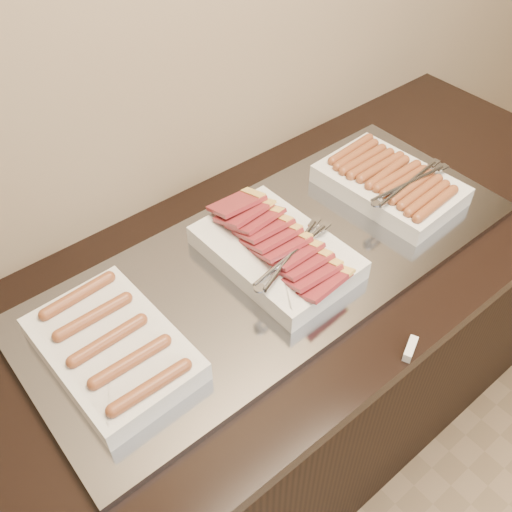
% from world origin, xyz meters
% --- Properties ---
extents(counter, '(2.06, 0.76, 0.90)m').
position_xyz_m(counter, '(0.00, 2.13, 0.45)').
color(counter, black).
rests_on(counter, ground).
extents(warming_tray, '(1.20, 0.50, 0.02)m').
position_xyz_m(warming_tray, '(0.01, 2.13, 0.91)').
color(warming_tray, '#8E919B').
rests_on(warming_tray, counter).
extents(dish_left, '(0.24, 0.35, 0.07)m').
position_xyz_m(dish_left, '(-0.42, 2.13, 0.95)').
color(dish_left, silver).
rests_on(dish_left, warming_tray).
extents(dish_center, '(0.27, 0.39, 0.10)m').
position_xyz_m(dish_center, '(0.00, 2.13, 0.96)').
color(dish_center, silver).
rests_on(dish_center, warming_tray).
extents(dish_right, '(0.27, 0.36, 0.08)m').
position_xyz_m(dish_right, '(0.39, 2.13, 0.95)').
color(dish_right, silver).
rests_on(dish_right, warming_tray).
extents(label_holder, '(0.06, 0.04, 0.02)m').
position_xyz_m(label_holder, '(0.05, 1.77, 0.91)').
color(label_holder, silver).
rests_on(label_holder, counter).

